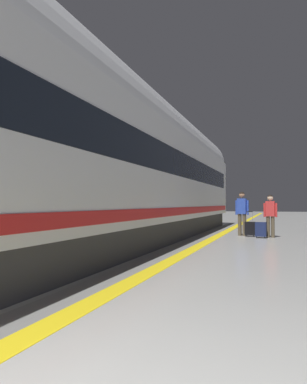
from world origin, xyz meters
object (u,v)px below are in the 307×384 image
object	(u,v)px
high_speed_train	(68,147)
passenger_mid	(242,210)
suitcase_mid	(250,228)
passenger_near	(270,213)
suitcase_near	(261,229)

from	to	relation	value
high_speed_train	passenger_mid	size ratio (longest dim) A/B	18.80
suitcase_mid	passenger_near	bearing A→B (deg)	-12.99
suitcase_near	passenger_mid	world-z (taller)	passenger_mid
high_speed_train	passenger_near	size ratio (longest dim) A/B	20.33
passenger_mid	suitcase_mid	distance (m)	0.81
high_speed_train	passenger_mid	bearing A→B (deg)	68.12
suitcase_near	suitcase_mid	bearing A→B (deg)	129.51
passenger_mid	suitcase_near	bearing A→B (deg)	-47.82
passenger_near	passenger_mid	bearing A→B (deg)	155.67
passenger_mid	suitcase_mid	size ratio (longest dim) A/B	1.79
high_speed_train	suitcase_mid	distance (m)	8.36
passenger_mid	suitcase_mid	world-z (taller)	passenger_mid
high_speed_train	suitcase_mid	world-z (taller)	high_speed_train
suitcase_near	suitcase_mid	xyz separation A→B (m)	(-0.42, 0.51, -0.00)
high_speed_train	passenger_near	xyz separation A→B (m)	(4.12, 7.15, -1.60)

